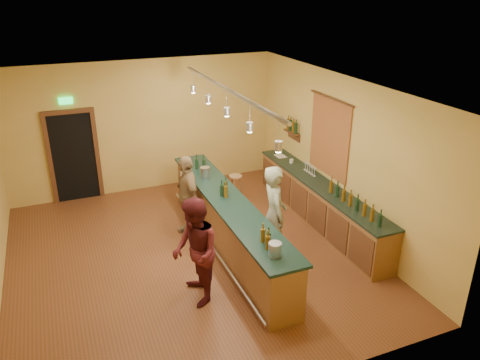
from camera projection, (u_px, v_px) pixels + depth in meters
name	position (u px, v px, depth m)	size (l,w,h in m)	color
floor	(189.00, 256.00, 8.94)	(7.00, 7.00, 0.00)	brown
ceiling	(181.00, 90.00, 7.68)	(6.50, 7.00, 0.02)	silver
wall_back	(145.00, 127.00, 11.29)	(6.50, 0.02, 3.20)	gold
wall_front	(271.00, 290.00, 5.34)	(6.50, 0.02, 3.20)	gold
wall_right	(340.00, 155.00, 9.45)	(0.02, 7.00, 3.20)	gold
doorway	(74.00, 155.00, 10.86)	(1.15, 0.09, 2.48)	black
tapestry	(329.00, 138.00, 9.68)	(0.03, 1.40, 1.60)	maroon
bottle_shelf	(292.00, 127.00, 11.01)	(0.17, 0.55, 0.54)	#512C18
back_counter	(320.00, 203.00, 9.94)	(0.60, 4.55, 1.27)	brown
tasting_bar	(228.00, 220.00, 8.99)	(0.73, 5.10, 1.38)	brown
pendant_track	(227.00, 98.00, 8.05)	(0.11, 4.60, 0.50)	silver
bartender	(274.00, 214.00, 8.50)	(0.68, 0.45, 1.88)	gray
customer_a	(195.00, 252.00, 7.38)	(0.88, 0.68, 1.80)	#59191E
customer_b	(187.00, 196.00, 9.44)	(1.00, 0.42, 1.70)	#997A51
bar_stool	(236.00, 181.00, 11.02)	(0.31, 0.31, 0.63)	#9F6C48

